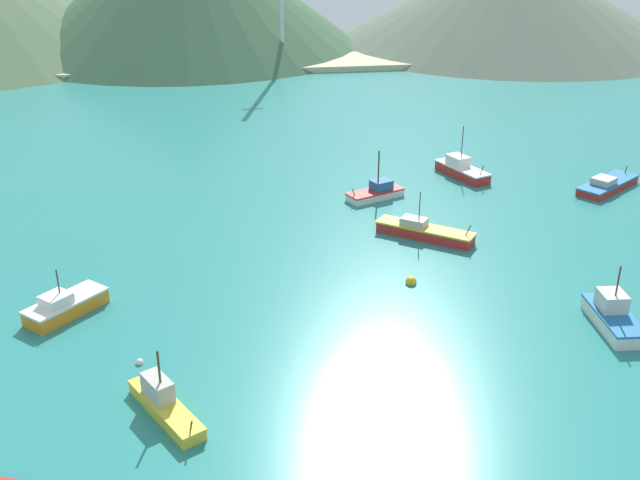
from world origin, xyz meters
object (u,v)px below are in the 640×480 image
Objects in this scene: fishing_boat_5 at (461,169)px; buoy_2 at (411,282)px; fishing_boat_6 at (424,231)px; fishing_boat_8 at (607,185)px; fishing_boat_9 at (164,403)px; fishing_boat_1 at (613,316)px; buoy_0 at (140,362)px; fishing_boat_7 at (65,306)px; fishing_boat_0 at (376,192)px.

buoy_2 is (-14.72, -29.55, -0.76)m from fishing_boat_5.
fishing_boat_6 reaches higher than fishing_boat_8.
fishing_boat_9 is at bearing -144.50° from fishing_boat_8.
fishing_boat_1 reaches higher than fishing_boat_6.
fishing_boat_9 is at bearing -71.84° from buoy_0.
fishing_boat_5 is 14.81× the size of buoy_0.
fishing_boat_9 reaches higher than buoy_0.
fishing_boat_7 reaches higher than buoy_2.
fishing_boat_0 is at bearing 177.46° from fishing_boat_8.
buoy_0 is 0.57× the size of buoy_2.
fishing_boat_9 is at bearing -121.36° from fishing_boat_0.
fishing_boat_8 reaches higher than buoy_2.
fishing_boat_6 is 38.75m from fishing_boat_9.
fishing_boat_7 is at bearing -160.15° from fishing_boat_8.
fishing_boat_5 is at bearing 155.63° from fishing_boat_8.
buoy_2 is at bearing 22.28° from buoy_0.
fishing_boat_5 is at bearing 44.95° from buoy_0.
fishing_boat_5 is 1.22× the size of fishing_boat_7.
fishing_boat_0 is 0.86× the size of fishing_boat_5.
buoy_0 is at bearing -150.53° from fishing_boat_8.
fishing_boat_7 is (-36.50, -11.75, 0.13)m from fishing_boat_6.
fishing_boat_0 is 36.31m from fishing_boat_1.
fishing_boat_0 is 42.95m from buoy_0.
fishing_boat_9 is (-38.34, -6.75, -0.13)m from fishing_boat_1.
fishing_boat_5 reaches higher than buoy_0.
fishing_boat_1 is 7.24× the size of buoy_2.
buoy_2 is (25.23, 10.34, 0.08)m from buoy_0.
fishing_boat_8 is 9.72× the size of buoy_2.
fishing_boat_1 is 36.20m from fishing_boat_8.
fishing_boat_8 is 65.42m from buoy_0.
fishing_boat_0 is 41.84m from fishing_boat_7.
fishing_boat_7 is (-33.94, -24.46, 0.11)m from fishing_boat_0.
fishing_boat_6 is at bearing -157.57° from fishing_boat_8.
fishing_boat_8 is at bearing -24.37° from fishing_boat_5.
buoy_0 is at bearing 108.16° from fishing_boat_9.
fishing_boat_7 is 32.36m from buoy_2.
fishing_boat_8 is (30.11, -1.34, -0.13)m from fishing_boat_0.
fishing_boat_5 is at bearing 90.90° from fishing_boat_1.
fishing_boat_5 is (-0.63, 39.98, -0.06)m from fishing_boat_1.
fishing_boat_5 is 33.02m from buoy_2.
fishing_boat_7 is at bearing 120.45° from fishing_boat_9.
fishing_boat_0 reaches higher than fishing_boat_8.
fishing_boat_8 is at bearing 19.85° from fishing_boat_7.
fishing_boat_9 is at bearing -59.55° from fishing_boat_7.
fishing_boat_8 is at bearing -2.54° from fishing_boat_0.
fishing_boat_8 reaches higher than buoy_0.
fishing_boat_9 is (-54.71, -39.03, 0.24)m from fishing_boat_8.
fishing_boat_0 is 12.66× the size of buoy_0.
fishing_boat_7 is at bearing -162.15° from fishing_boat_6.
buoy_0 is at bearing -135.05° from fishing_boat_5.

